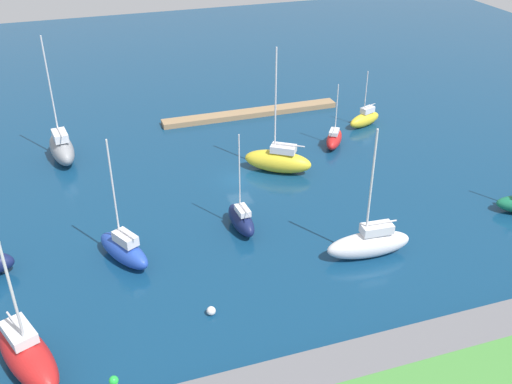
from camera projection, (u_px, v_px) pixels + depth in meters
The scene contains 12 objects.
water at pixel (240, 180), 63.73m from camera, with size 160.00×160.00×0.00m, color navy.
pier_dock at pixel (251, 113), 79.09m from camera, with size 24.19×2.02×0.69m, color #997A56.
breakwater at pixel (362, 363), 40.13m from camera, with size 60.26×3.41×1.16m, color slate.
sailboat_yellow_off_beacon at pixel (278, 160), 64.72m from camera, with size 7.64×6.32×14.02m.
sailboat_navy_by_breakwater at pixel (241, 219), 54.78m from camera, with size 2.05×5.25×9.71m.
sailboat_red_west_end at pixel (334, 138), 70.62m from camera, with size 4.23×5.11×7.71m.
sailboat_gray_lone_south at pixel (62, 148), 66.99m from camera, with size 3.41×7.48×14.38m.
sailboat_blue_far_north at pixel (124, 249), 50.48m from camera, with size 4.76×6.61×11.56m.
sailboat_white_outer_mooring at pixel (369, 243), 51.10m from camera, with size 7.80×2.70×12.25m.
sailboat_yellow_far_south at pixel (365, 119), 75.79m from camera, with size 5.36×3.30×7.41m.
sailboat_red_lone_north at pixel (27, 354), 39.57m from camera, with size 5.51×8.35×14.34m.
mooring_buoy_white at pixel (211, 311), 44.99m from camera, with size 0.71×0.71×0.71m, color white.
Camera 1 is at (16.06, 53.42, 30.89)m, focal length 41.08 mm.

